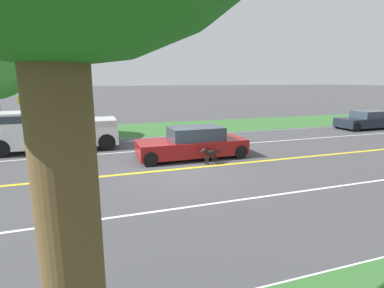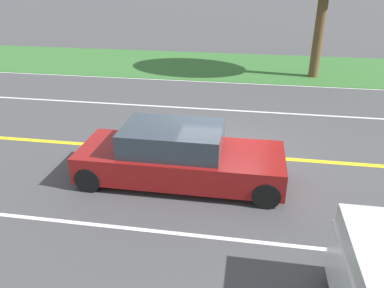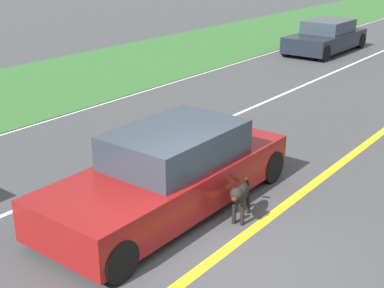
% 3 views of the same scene
% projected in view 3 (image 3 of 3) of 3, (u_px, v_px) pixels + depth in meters
% --- Properties ---
extents(ground_plane, '(400.00, 400.00, 0.00)m').
position_uv_depth(ground_plane, '(215.00, 259.00, 7.60)').
color(ground_plane, '#424244').
extents(centre_divider_line, '(0.18, 160.00, 0.01)m').
position_uv_depth(centre_divider_line, '(215.00, 258.00, 7.59)').
color(centre_divider_line, yellow).
rests_on(centre_divider_line, ground).
extents(lane_dash_same_dir, '(0.10, 160.00, 0.01)m').
position_uv_depth(lane_dash_same_dir, '(56.00, 192.00, 9.60)').
color(lane_dash_same_dir, white).
rests_on(lane_dash_same_dir, ground).
extents(ego_car, '(1.81, 4.77, 1.38)m').
position_uv_depth(ego_car, '(171.00, 173.00, 8.86)').
color(ego_car, maroon).
rests_on(ego_car, ground).
extents(dog, '(0.44, 1.03, 0.72)m').
position_uv_depth(dog, '(241.00, 195.00, 8.48)').
color(dog, black).
rests_on(dog, ground).
extents(car_trailing_near, '(1.82, 4.34, 1.27)m').
position_uv_depth(car_trailing_near, '(326.00, 37.00, 21.71)').
color(car_trailing_near, black).
rests_on(car_trailing_near, ground).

